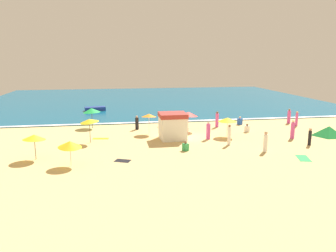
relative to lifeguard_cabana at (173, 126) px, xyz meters
The scene contains 29 objects.
ground_plane 2.90m from the lifeguard_cabana, 51.47° to the left, with size 60.00×60.00×0.00m, color #D8B775.
ocean_water 30.09m from the lifeguard_cabana, 86.93° to the left, with size 60.00×44.00×0.10m, color #0F567A.
wave_breaker_foam 8.56m from the lifeguard_cabana, 79.05° to the left, with size 57.00×0.70×0.01m, color white.
lifeguard_cabana is the anchor object (origin of this frame).
beach_umbrella_0 12.56m from the lifeguard_cabana, 158.66° to the right, with size 2.37×2.36×2.05m.
beach_umbrella_1 3.36m from the lifeguard_cabana, 127.72° to the left, with size 1.77×1.79×2.18m.
beach_umbrella_2 7.87m from the lifeguard_cabana, behind, with size 2.30×2.29×2.34m.
beach_umbrella_3 11.03m from the lifeguard_cabana, 142.80° to the right, with size 2.42×2.42×1.97m.
beach_umbrella_4 5.59m from the lifeguard_cabana, ahead, with size 2.38×2.39×1.95m.
beach_umbrella_5 10.46m from the lifeguard_cabana, 140.42° to the left, with size 2.43×2.42×2.28m.
beach_umbrella_6 3.97m from the lifeguard_cabana, 54.07° to the left, with size 2.62×2.61×2.18m.
beach_tent 15.64m from the lifeguard_cabana, ahead, with size 2.85×2.66×1.11m.
beachgoer_0 8.61m from the lifeguard_cabana, 11.67° to the left, with size 0.56×0.56×0.89m.
beachgoer_1 11.76m from the lifeguard_cabana, ahead, with size 0.44×0.44×1.85m.
beachgoer_2 4.24m from the lifeguard_cabana, 84.74° to the right, with size 0.59×0.59×0.84m.
beachgoer_3 15.70m from the lifeguard_cabana, 13.64° to the left, with size 0.32×0.32×1.75m.
beachgoer_4 8.89m from the lifeguard_cabana, 38.77° to the right, with size 0.43×0.43×1.77m.
beachgoer_5 3.50m from the lifeguard_cabana, ahead, with size 0.41×0.41×1.73m.
beachgoer_6 7.60m from the lifeguard_cabana, 37.90° to the left, with size 0.42×0.42×1.82m.
beachgoer_7 5.55m from the lifeguard_cabana, 32.37° to the right, with size 0.35×0.35×1.90m.
beachgoer_8 6.55m from the lifeguard_cabana, 89.61° to the left, with size 0.38×0.38×1.54m.
beachgoer_9 12.59m from the lifeguard_cabana, 19.65° to the right, with size 0.41×0.41×1.59m.
beachgoer_10 10.76m from the lifeguard_cabana, 31.69° to the left, with size 0.62×0.62×0.97m.
beachgoer_11 5.84m from the lifeguard_cabana, 122.45° to the left, with size 0.48×0.48×1.55m.
beachgoer_12 16.13m from the lifeguard_cabana, 19.33° to the left, with size 0.50×0.50×1.76m.
beach_towel_0 12.03m from the lifeguard_cabana, 40.40° to the right, with size 1.38×1.97×0.01m.
beach_towel_1 7.97m from the lifeguard_cabana, 129.60° to the right, with size 1.40×1.20×0.01m.
beach_towel_2 7.19m from the lifeguard_cabana, 169.26° to the left, with size 1.63×0.86×0.01m.
small_boat_0 20.00m from the lifeguard_cabana, 114.60° to the left, with size 3.09×1.71×0.56m.
Camera 1 is at (-7.10, -32.28, 7.83)m, focal length 34.77 mm.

